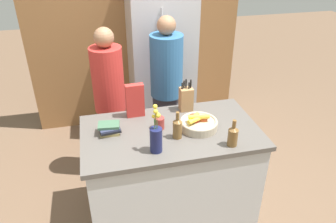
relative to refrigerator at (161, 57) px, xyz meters
The scene contains 14 objects.
ground_plane 1.81m from the refrigerator, 99.39° to the right, with size 14.00×14.00×0.00m, color brown.
kitchen_island 1.61m from the refrigerator, 99.39° to the right, with size 1.44×0.81×0.92m.
back_wall_wood 0.53m from the refrigerator, 124.52° to the left, with size 2.64×0.12×2.60m.
refrigerator is the anchor object (origin of this frame).
fruit_bowl 1.51m from the refrigerator, 90.81° to the right, with size 0.31×0.31×0.12m.
knife_block 1.19m from the refrigerator, 91.66° to the right, with size 0.11×0.10×0.29m.
flower_vase 1.79m from the refrigerator, 103.50° to the right, with size 0.09×0.09×0.38m.
cereal_box 1.29m from the refrigerator, 112.22° to the right, with size 0.16×0.06×0.30m.
coffee_mug 1.48m from the refrigerator, 102.96° to the right, with size 0.08×0.12×0.10m.
book_stack 1.60m from the refrigerator, 117.22° to the right, with size 0.18×0.15×0.08m.
bottle_oil 1.62m from the refrigerator, 97.90° to the right, with size 0.07×0.07×0.23m.
bottle_vinegar 1.81m from the refrigerator, 85.17° to the right, with size 0.08×0.08×0.22m.
person_at_sink 1.01m from the refrigerator, 132.75° to the right, with size 0.30×0.30×1.59m.
person_in_blue 0.59m from the refrigerator, 96.82° to the right, with size 0.34×0.34×1.62m.
Camera 1 is at (-0.54, -2.16, 2.36)m, focal length 35.00 mm.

